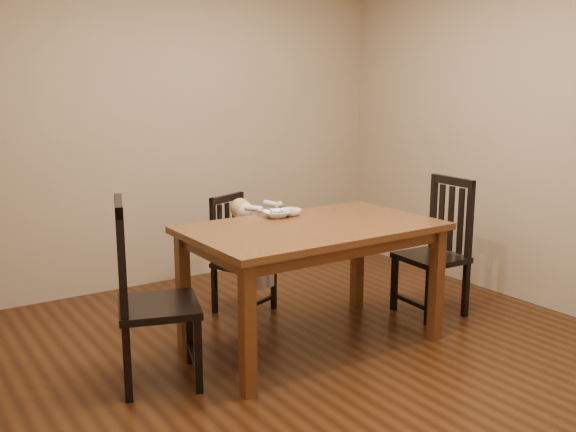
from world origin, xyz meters
TOP-DOWN VIEW (x-y plane):
  - room at (0.00, 0.00)m, footprint 4.01×4.01m
  - dining_table at (0.06, 0.13)m, footprint 1.65×1.00m
  - chair_child at (-0.03, 0.97)m, footprint 0.50×0.49m
  - chair_left at (-1.08, 0.17)m, footprint 0.58×0.59m
  - chair_right at (1.20, 0.10)m, footprint 0.46×0.48m
  - toddler at (-0.01, 0.93)m, footprint 0.37×0.41m
  - bowl_peas at (-0.01, 0.47)m, footprint 0.22×0.22m
  - bowl_veg at (0.11, 0.46)m, footprint 0.19×0.19m
  - fork at (-0.05, 0.45)m, footprint 0.09×0.10m

SIDE VIEW (x-z plane):
  - chair_child at x=-0.03m, z-range -0.02..0.88m
  - chair_right at x=1.20m, z-range -0.02..1.02m
  - chair_left at x=-1.08m, z-range -0.02..1.08m
  - toddler at x=-0.01m, z-range 0.32..0.77m
  - dining_table at x=0.06m, z-range 0.32..1.14m
  - bowl_peas at x=-0.01m, z-range 0.82..0.87m
  - bowl_veg at x=0.11m, z-range 0.82..0.87m
  - fork at x=-0.05m, z-range 0.84..0.89m
  - room at x=0.00m, z-range 0.00..2.71m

